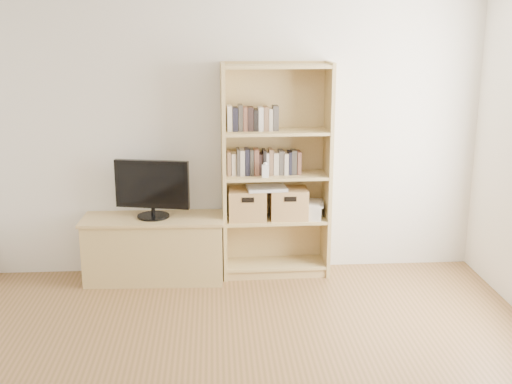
{
  "coord_description": "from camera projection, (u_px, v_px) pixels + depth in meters",
  "views": [
    {
      "loc": [
        -0.2,
        -3.28,
        2.28
      ],
      "look_at": [
        0.15,
        1.9,
        0.9
      ],
      "focal_mm": 45.0,
      "sensor_mm": 36.0,
      "label": 1
    }
  ],
  "objects": [
    {
      "name": "tv_stand",
      "position": [
        155.0,
        249.0,
        5.83
      ],
      "size": [
        1.25,
        0.51,
        0.56
      ],
      "primitive_type": "cube",
      "rotation": [
        0.0,
        0.0,
        -0.04
      ],
      "color": "tan",
      "rests_on": "floor"
    },
    {
      "name": "back_wall",
      "position": [
        235.0,
        134.0,
        5.84
      ],
      "size": [
        4.5,
        0.02,
        2.6
      ],
      "primitive_type": "cube",
      "color": "white",
      "rests_on": "floor"
    },
    {
      "name": "baby_monitor",
      "position": [
        265.0,
        171.0,
        5.65
      ],
      "size": [
        0.06,
        0.04,
        0.11
      ],
      "primitive_type": "cube",
      "rotation": [
        0.0,
        0.0,
        -0.01
      ],
      "color": "white",
      "rests_on": "bookshelf"
    },
    {
      "name": "bookshelf",
      "position": [
        276.0,
        172.0,
        5.78
      ],
      "size": [
        0.98,
        0.37,
        1.95
      ],
      "primitive_type": "cube",
      "rotation": [
        0.0,
        0.0,
        0.02
      ],
      "color": "tan",
      "rests_on": "floor"
    },
    {
      "name": "books_row_mid",
      "position": [
        276.0,
        162.0,
        5.77
      ],
      "size": [
        0.8,
        0.17,
        0.21
      ],
      "primitive_type": "cube",
      "rotation": [
        0.0,
        0.0,
        -0.01
      ],
      "color": "brown",
      "rests_on": "bookshelf"
    },
    {
      "name": "books_row_upper",
      "position": [
        252.0,
        118.0,
        5.65
      ],
      "size": [
        0.42,
        0.16,
        0.22
      ],
      "primitive_type": "cube",
      "rotation": [
        0.0,
        0.0,
        -0.02
      ],
      "color": "brown",
      "rests_on": "bookshelf"
    },
    {
      "name": "television",
      "position": [
        152.0,
        189.0,
        5.68
      ],
      "size": [
        0.66,
        0.19,
        0.52
      ],
      "primitive_type": "cube",
      "rotation": [
        0.0,
        0.0,
        -0.21
      ],
      "color": "black",
      "rests_on": "tv_stand"
    },
    {
      "name": "basket_left",
      "position": [
        247.0,
        204.0,
        5.82
      ],
      "size": [
        0.34,
        0.29,
        0.28
      ],
      "primitive_type": "cube",
      "rotation": [
        0.0,
        0.0,
        -0.02
      ],
      "color": "tan",
      "rests_on": "bookshelf"
    },
    {
      "name": "magazine_stack",
      "position": [
        312.0,
        211.0,
        5.89
      ],
      "size": [
        0.25,
        0.31,
        0.12
      ],
      "primitive_type": "cube",
      "rotation": [
        0.0,
        0.0,
        -0.25
      ],
      "color": "silver",
      "rests_on": "bookshelf"
    },
    {
      "name": "basket_right",
      "position": [
        289.0,
        203.0,
        5.86
      ],
      "size": [
        0.34,
        0.28,
        0.28
      ],
      "primitive_type": "cube",
      "rotation": [
        0.0,
        0.0,
        -0.01
      ],
      "color": "tan",
      "rests_on": "bookshelf"
    },
    {
      "name": "laptop",
      "position": [
        267.0,
        188.0,
        5.78
      ],
      "size": [
        0.37,
        0.27,
        0.03
      ],
      "primitive_type": "cube",
      "rotation": [
        0.0,
        0.0,
        0.07
      ],
      "color": "silver",
      "rests_on": "basket_left"
    }
  ]
}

